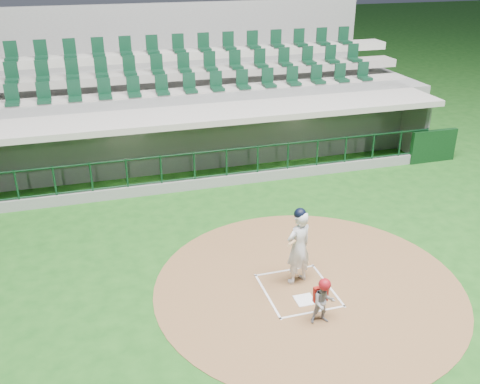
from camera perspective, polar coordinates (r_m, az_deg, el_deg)
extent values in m
plane|color=#184B15|center=(12.82, 5.69, -9.70)|extent=(120.00, 120.00, 0.00)
cylinder|color=brown|center=(12.77, 7.30, -9.91)|extent=(7.20, 7.20, 0.01)
cube|color=white|center=(12.29, 6.93, -11.36)|extent=(0.43, 0.43, 0.02)
cube|color=white|center=(12.36, 2.93, -10.98)|extent=(0.05, 1.80, 0.01)
cube|color=silver|center=(12.85, 9.35, -9.74)|extent=(0.05, 1.80, 0.01)
cube|color=silver|center=(13.23, 4.81, -8.36)|extent=(1.55, 0.05, 0.01)
cube|color=white|center=(11.96, 7.79, -12.58)|extent=(1.55, 0.05, 0.01)
cube|color=gray|center=(19.36, -2.61, 1.03)|extent=(15.00, 3.00, 0.10)
cube|color=slate|center=(20.31, -3.80, 6.39)|extent=(15.00, 0.20, 2.70)
cube|color=beige|center=(20.13, -3.74, 6.96)|extent=(13.50, 0.04, 0.90)
cube|color=slate|center=(21.78, 16.96, 6.62)|extent=(0.20, 3.00, 2.70)
cube|color=#9E988E|center=(18.17, -2.59, 8.98)|extent=(15.40, 3.50, 0.20)
cube|color=gray|center=(17.70, -1.42, 1.17)|extent=(15.00, 0.15, 0.40)
cube|color=black|center=(17.13, -1.48, 6.01)|extent=(15.00, 0.01, 0.95)
cube|color=brown|center=(20.20, -3.35, 2.89)|extent=(12.75, 0.40, 0.45)
cube|color=white|center=(17.99, -12.17, 7.86)|extent=(1.30, 0.35, 0.04)
cube|color=white|center=(19.34, 6.00, 9.45)|extent=(1.30, 0.35, 0.04)
cube|color=black|center=(20.78, 19.90, 4.63)|extent=(1.80, 0.18, 1.20)
imported|color=#B21813|center=(19.42, -17.37, 2.72)|extent=(1.15, 0.79, 1.63)
imported|color=maroon|center=(19.33, -6.45, 3.94)|extent=(1.08, 0.47, 1.83)
imported|color=#A51B11|center=(19.98, 0.63, 4.59)|extent=(0.84, 0.56, 1.69)
imported|color=#B41E13|center=(20.84, 6.64, 5.12)|extent=(1.52, 1.03, 1.58)
cube|color=gray|center=(21.77, -4.81, 8.44)|extent=(17.00, 6.50, 2.50)
cube|color=gray|center=(20.05, -4.01, 10.45)|extent=(16.60, 0.95, 0.30)
cube|color=gray|center=(20.83, -4.65, 12.53)|extent=(16.60, 0.95, 0.30)
cube|color=#A8A498|center=(21.64, -5.26, 14.45)|extent=(16.60, 0.95, 0.30)
cube|color=slate|center=(24.65, -6.62, 13.58)|extent=(17.00, 0.25, 5.05)
imported|color=silver|center=(12.41, 6.25, -5.89)|extent=(0.78, 0.63, 1.84)
sphere|color=black|center=(12.00, 6.44, -2.34)|extent=(0.28, 0.28, 0.28)
cylinder|color=tan|center=(11.97, 5.66, -5.35)|extent=(0.58, 0.79, 0.39)
imported|color=gray|center=(11.44, 8.88, -11.56)|extent=(0.53, 0.44, 0.99)
sphere|color=maroon|center=(11.18, 9.03, -9.72)|extent=(0.26, 0.26, 0.26)
cube|color=#9E1711|center=(11.48, 8.60, -10.69)|extent=(0.32, 0.10, 0.35)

